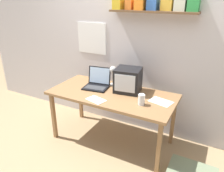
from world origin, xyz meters
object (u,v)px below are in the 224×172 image
(juice_glass, at_px, (141,100))
(laptop, at_px, (97,82))
(crt_monitor, at_px, (128,80))
(printed_handout, at_px, (96,100))
(open_notebook, at_px, (161,102))
(desk_lamp, at_px, (113,73))
(corner_desk, at_px, (112,97))

(juice_glass, bearing_deg, laptop, 162.99)
(crt_monitor, relative_size, printed_handout, 1.38)
(open_notebook, bearing_deg, juice_glass, -135.31)
(open_notebook, bearing_deg, desk_lamp, 166.65)
(crt_monitor, distance_m, juice_glass, 0.42)
(juice_glass, bearing_deg, desk_lamp, 147.32)
(crt_monitor, bearing_deg, printed_handout, -126.75)
(juice_glass, height_order, printed_handout, juice_glass)
(corner_desk, bearing_deg, laptop, 160.46)
(crt_monitor, relative_size, desk_lamp, 1.24)
(desk_lamp, xyz_separation_m, printed_handout, (0.02, -0.49, -0.18))
(crt_monitor, height_order, open_notebook, crt_monitor)
(crt_monitor, bearing_deg, open_notebook, -21.05)
(corner_desk, xyz_separation_m, desk_lamp, (-0.10, 0.22, 0.24))
(corner_desk, bearing_deg, juice_glass, -15.38)
(crt_monitor, bearing_deg, corner_desk, -141.14)
(crt_monitor, relative_size, laptop, 0.99)
(laptop, height_order, desk_lamp, desk_lamp)
(laptop, distance_m, desk_lamp, 0.25)
(laptop, distance_m, juice_glass, 0.76)
(desk_lamp, distance_m, juice_glass, 0.66)
(juice_glass, bearing_deg, open_notebook, 44.69)
(laptop, relative_size, juice_glass, 2.82)
(desk_lamp, relative_size, juice_glass, 2.26)
(corner_desk, bearing_deg, crt_monitor, 47.34)
(laptop, relative_size, desk_lamp, 1.25)
(desk_lamp, relative_size, open_notebook, 0.99)
(corner_desk, height_order, open_notebook, open_notebook)
(juice_glass, bearing_deg, printed_handout, -165.08)
(corner_desk, relative_size, crt_monitor, 4.50)
(laptop, xyz_separation_m, juice_glass, (0.72, -0.22, -0.01))
(desk_lamp, xyz_separation_m, open_notebook, (0.72, -0.17, -0.18))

